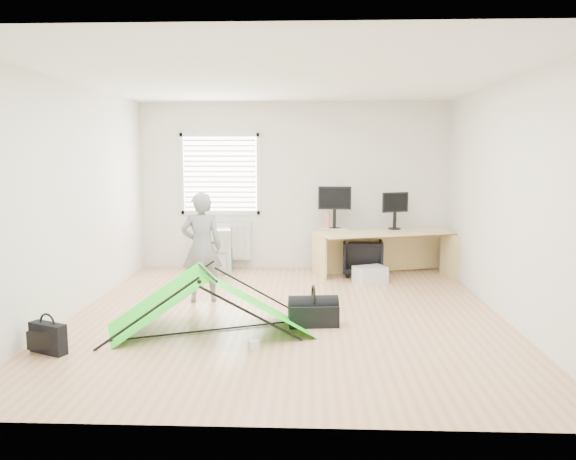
{
  "coord_description": "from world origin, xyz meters",
  "views": [
    {
      "loc": [
        0.27,
        -6.4,
        1.88
      ],
      "look_at": [
        0.0,
        0.4,
        0.95
      ],
      "focal_mm": 35.0,
      "sensor_mm": 36.0,
      "label": 1
    }
  ],
  "objects_px": {
    "thermos": "(328,221)",
    "office_chair": "(363,257)",
    "desk": "(385,254)",
    "kite": "(208,302)",
    "duffel_bag": "(313,315)",
    "filing_cabinet": "(216,250)",
    "person": "(202,247)",
    "monitor_right": "(395,216)",
    "laptop_bag": "(48,338)",
    "monitor_left": "(334,213)",
    "storage_crate": "(370,275)"
  },
  "relations": [
    {
      "from": "desk",
      "to": "kite",
      "type": "distance_m",
      "value": 3.56
    },
    {
      "from": "office_chair",
      "to": "laptop_bag",
      "type": "xyz_separation_m",
      "value": [
        -3.29,
        -3.58,
        -0.14
      ]
    },
    {
      "from": "storage_crate",
      "to": "laptop_bag",
      "type": "height_order",
      "value": "laptop_bag"
    },
    {
      "from": "thermos",
      "to": "office_chair",
      "type": "bearing_deg",
      "value": -11.24
    },
    {
      "from": "monitor_right",
      "to": "thermos",
      "type": "bearing_deg",
      "value": 159.56
    },
    {
      "from": "person",
      "to": "storage_crate",
      "type": "relative_size",
      "value": 3.18
    },
    {
      "from": "person",
      "to": "laptop_bag",
      "type": "height_order",
      "value": "person"
    },
    {
      "from": "monitor_left",
      "to": "laptop_bag",
      "type": "height_order",
      "value": "monitor_left"
    },
    {
      "from": "filing_cabinet",
      "to": "kite",
      "type": "bearing_deg",
      "value": -92.57
    },
    {
      "from": "monitor_right",
      "to": "storage_crate",
      "type": "bearing_deg",
      "value": -146.15
    },
    {
      "from": "filing_cabinet",
      "to": "office_chair",
      "type": "relative_size",
      "value": 1.12
    },
    {
      "from": "monitor_left",
      "to": "thermos",
      "type": "height_order",
      "value": "monitor_left"
    },
    {
      "from": "office_chair",
      "to": "thermos",
      "type": "bearing_deg",
      "value": -7.23
    },
    {
      "from": "office_chair",
      "to": "person",
      "type": "distance_m",
      "value": 2.77
    },
    {
      "from": "filing_cabinet",
      "to": "thermos",
      "type": "bearing_deg",
      "value": -13.36
    },
    {
      "from": "person",
      "to": "duffel_bag",
      "type": "bearing_deg",
      "value": 136.28
    },
    {
      "from": "person",
      "to": "kite",
      "type": "height_order",
      "value": "person"
    },
    {
      "from": "filing_cabinet",
      "to": "kite",
      "type": "distance_m",
      "value": 3.11
    },
    {
      "from": "office_chair",
      "to": "duffel_bag",
      "type": "distance_m",
      "value": 2.72
    },
    {
      "from": "office_chair",
      "to": "laptop_bag",
      "type": "relative_size",
      "value": 1.59
    },
    {
      "from": "kite",
      "to": "monitor_right",
      "type": "bearing_deg",
      "value": 29.9
    },
    {
      "from": "laptop_bag",
      "to": "office_chair",
      "type": "bearing_deg",
      "value": 71.4
    },
    {
      "from": "filing_cabinet",
      "to": "monitor_left",
      "type": "bearing_deg",
      "value": -11.21
    },
    {
      "from": "filing_cabinet",
      "to": "kite",
      "type": "relative_size",
      "value": 0.34
    },
    {
      "from": "monitor_right",
      "to": "laptop_bag",
      "type": "distance_m",
      "value": 5.4
    },
    {
      "from": "desk",
      "to": "office_chair",
      "type": "bearing_deg",
      "value": 145.45
    },
    {
      "from": "office_chair",
      "to": "kite",
      "type": "height_order",
      "value": "kite"
    },
    {
      "from": "storage_crate",
      "to": "kite",
      "type": "bearing_deg",
      "value": -129.83
    },
    {
      "from": "kite",
      "to": "thermos",
      "type": "bearing_deg",
      "value": 43.65
    },
    {
      "from": "filing_cabinet",
      "to": "thermos",
      "type": "xyz_separation_m",
      "value": [
        1.78,
        -0.09,
        0.48
      ]
    },
    {
      "from": "thermos",
      "to": "storage_crate",
      "type": "relative_size",
      "value": 0.58
    },
    {
      "from": "monitor_left",
      "to": "thermos",
      "type": "distance_m",
      "value": 0.17
    },
    {
      "from": "monitor_right",
      "to": "office_chair",
      "type": "relative_size",
      "value": 0.72
    },
    {
      "from": "desk",
      "to": "laptop_bag",
      "type": "bearing_deg",
      "value": -154.25
    },
    {
      "from": "duffel_bag",
      "to": "kite",
      "type": "bearing_deg",
      "value": -172.72
    },
    {
      "from": "office_chair",
      "to": "laptop_bag",
      "type": "bearing_deg",
      "value": 51.41
    },
    {
      "from": "kite",
      "to": "filing_cabinet",
      "type": "bearing_deg",
      "value": 75.84
    },
    {
      "from": "thermos",
      "to": "person",
      "type": "distance_m",
      "value": 2.4
    },
    {
      "from": "office_chair",
      "to": "duffel_bag",
      "type": "height_order",
      "value": "office_chair"
    },
    {
      "from": "desk",
      "to": "monitor_left",
      "type": "xyz_separation_m",
      "value": [
        -0.77,
        0.27,
        0.6
      ]
    },
    {
      "from": "filing_cabinet",
      "to": "office_chair",
      "type": "height_order",
      "value": "filing_cabinet"
    },
    {
      "from": "monitor_right",
      "to": "thermos",
      "type": "distance_m",
      "value": 1.05
    },
    {
      "from": "monitor_right",
      "to": "office_chair",
      "type": "height_order",
      "value": "monitor_right"
    },
    {
      "from": "desk",
      "to": "thermos",
      "type": "height_order",
      "value": "thermos"
    },
    {
      "from": "person",
      "to": "duffel_bag",
      "type": "distance_m",
      "value": 1.81
    },
    {
      "from": "filing_cabinet",
      "to": "kite",
      "type": "height_order",
      "value": "filing_cabinet"
    },
    {
      "from": "desk",
      "to": "filing_cabinet",
      "type": "relative_size",
      "value": 2.95
    },
    {
      "from": "desk",
      "to": "monitor_right",
      "type": "xyz_separation_m",
      "value": [
        0.17,
        0.28,
        0.56
      ]
    },
    {
      "from": "kite",
      "to": "duffel_bag",
      "type": "distance_m",
      "value": 1.17
    },
    {
      "from": "person",
      "to": "monitor_right",
      "type": "bearing_deg",
      "value": -155.42
    }
  ]
}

